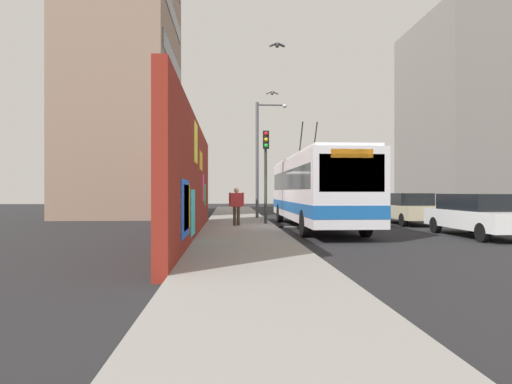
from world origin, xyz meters
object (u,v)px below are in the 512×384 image
at_px(parked_car_champagne, 406,208).
at_px(street_lamp, 261,151).
at_px(parked_car_white, 477,214).
at_px(traffic_light, 266,161).
at_px(city_bus, 315,188).
at_px(pedestrian_midblock, 236,203).
at_px(parked_car_silver, 368,204).
at_px(parked_car_navy, 344,202).

height_order(parked_car_champagne, street_lamp, street_lamp).
bearing_deg(parked_car_white, parked_car_champagne, -0.00).
distance_m(parked_car_champagne, traffic_light, 7.80).
xyz_separation_m(city_bus, pedestrian_midblock, (-0.06, 3.55, -0.67)).
distance_m(traffic_light, street_lamp, 4.72).
height_order(parked_car_silver, traffic_light, traffic_light).
bearing_deg(traffic_light, street_lamp, -1.28).
xyz_separation_m(parked_car_white, pedestrian_midblock, (4.03, 8.75, 0.30)).
relative_size(parked_car_navy, street_lamp, 0.64).
height_order(pedestrian_midblock, street_lamp, street_lamp).
bearing_deg(parked_car_navy, city_bus, 159.89).
distance_m(parked_car_white, parked_car_champagne, 6.30).
xyz_separation_m(parked_car_white, parked_car_champagne, (6.30, -0.00, 0.00)).
xyz_separation_m(parked_car_silver, street_lamp, (-2.68, 7.25, 3.16)).
distance_m(parked_car_white, parked_car_navy, 18.29).
distance_m(parked_car_navy, street_lamp, 11.73).
bearing_deg(parked_car_white, parked_car_navy, 0.00).
xyz_separation_m(parked_car_silver, parked_car_navy, (5.99, 0.00, -0.00)).
xyz_separation_m(traffic_light, street_lamp, (4.63, -0.10, 0.90)).
height_order(parked_car_navy, street_lamp, street_lamp).
relative_size(traffic_light, street_lamp, 0.66).
xyz_separation_m(parked_car_silver, pedestrian_midblock, (-8.27, 8.75, 0.30)).
relative_size(parked_car_white, parked_car_champagne, 1.01).
bearing_deg(street_lamp, parked_car_navy, -39.89).
bearing_deg(parked_car_silver, parked_car_navy, 0.00).
distance_m(city_bus, street_lamp, 6.29).
xyz_separation_m(parked_car_white, street_lamp, (9.63, 7.25, 3.16)).
bearing_deg(parked_car_navy, parked_car_champagne, -180.00).
bearing_deg(parked_car_white, pedestrian_midblock, 65.27).
xyz_separation_m(parked_car_white, parked_car_silver, (12.30, 0.00, -0.00)).
xyz_separation_m(parked_car_champagne, pedestrian_midblock, (-2.27, 8.75, 0.30)).
relative_size(parked_car_champagne, parked_car_navy, 1.14).
xyz_separation_m(parked_car_champagne, parked_car_navy, (12.00, 0.00, -0.00)).
height_order(city_bus, parked_car_silver, city_bus).
bearing_deg(pedestrian_midblock, street_lamp, -15.05).
bearing_deg(city_bus, parked_car_navy, -20.11).
bearing_deg(city_bus, pedestrian_midblock, 91.00).
relative_size(city_bus, parked_car_navy, 2.81).
relative_size(pedestrian_midblock, street_lamp, 0.25).
relative_size(parked_car_champagne, parked_car_silver, 1.03).
relative_size(city_bus, street_lamp, 1.78).
bearing_deg(traffic_light, parked_car_navy, -28.93).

